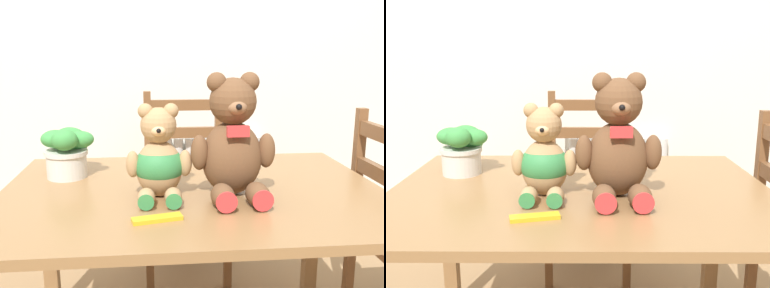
# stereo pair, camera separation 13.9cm
# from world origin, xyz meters

# --- Properties ---
(wall_back) EXTENTS (8.00, 0.04, 2.60)m
(wall_back) POSITION_xyz_m (0.00, 1.74, 1.30)
(wall_back) COLOR silver
(wall_back) RESTS_ON ground_plane
(radiator) EXTENTS (0.63, 0.10, 0.69)m
(radiator) POSITION_xyz_m (0.23, 1.67, 0.31)
(radiator) COLOR silver
(radiator) RESTS_ON ground_plane
(dining_table) EXTENTS (1.32, 0.96, 0.75)m
(dining_table) POSITION_xyz_m (0.00, 0.48, 0.65)
(dining_table) COLOR olive
(dining_table) RESTS_ON ground_plane
(wooden_chair_behind) EXTENTS (0.44, 0.40, 1.00)m
(wooden_chair_behind) POSITION_xyz_m (0.04, 1.31, 0.49)
(wooden_chair_behind) COLOR brown
(wooden_chair_behind) RESTS_ON ground_plane
(teddy_bear_left) EXTENTS (0.21, 0.22, 0.31)m
(teddy_bear_left) POSITION_xyz_m (-0.12, 0.41, 0.87)
(teddy_bear_left) COLOR tan
(teddy_bear_left) RESTS_ON dining_table
(teddy_bear_right) EXTENTS (0.28, 0.28, 0.41)m
(teddy_bear_right) POSITION_xyz_m (0.12, 0.41, 0.92)
(teddy_bear_right) COLOR brown
(teddy_bear_right) RESTS_ON dining_table
(potted_plant) EXTENTS (0.20, 0.21, 0.19)m
(potted_plant) POSITION_xyz_m (-0.46, 0.68, 0.85)
(potted_plant) COLOR beige
(potted_plant) RESTS_ON dining_table
(chocolate_bar) EXTENTS (0.15, 0.07, 0.01)m
(chocolate_bar) POSITION_xyz_m (-0.13, 0.20, 0.75)
(chocolate_bar) COLOR gold
(chocolate_bar) RESTS_ON dining_table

